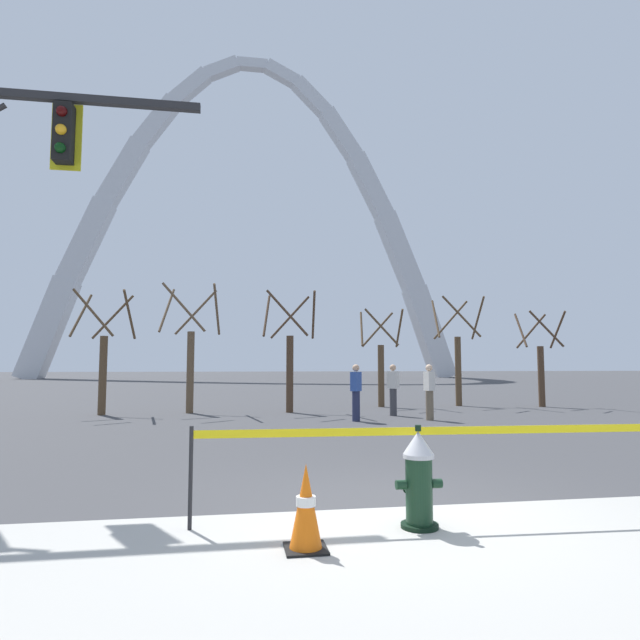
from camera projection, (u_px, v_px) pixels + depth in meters
name	position (u px, v px, depth m)	size (l,w,h in m)	color
ground_plane	(391.00, 510.00, 5.77)	(240.00, 240.00, 0.00)	#3D3D3F
fire_hydrant	(419.00, 479.00, 5.15)	(0.46, 0.48, 0.99)	black
caution_tape_barrier	(438.00, 454.00, 5.39)	(4.96, 0.23, 0.98)	#232326
traffic_cone_by_hydrant	(306.00, 508.00, 4.52)	(0.36, 0.36, 0.73)	black
monument_arch	(250.00, 232.00, 65.26)	(52.10, 2.61, 40.70)	silver
tree_far_left	(103.00, 360.00, 16.81)	(1.81, 1.82, 3.92)	brown
tree_left_mid	(190.00, 356.00, 17.50)	(1.94, 1.95, 4.21)	brown
tree_center_left	(290.00, 359.00, 17.70)	(1.85, 1.86, 4.01)	#473323
tree_center_right	(381.00, 364.00, 20.02)	(1.70, 1.71, 3.66)	brown
tree_right_mid	(458.00, 357.00, 20.55)	(1.93, 1.94, 4.19)	brown
tree_far_right	(541.00, 364.00, 20.05)	(1.67, 1.68, 3.59)	#473323
pedestrian_walking_left	(356.00, 392.00, 14.87)	(0.37, 0.39, 1.59)	#232847
pedestrian_standing_center	(429.00, 391.00, 15.17)	(0.24, 0.36, 1.59)	brown
pedestrian_walking_right	(393.00, 389.00, 16.50)	(0.37, 0.39, 1.59)	#38383D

